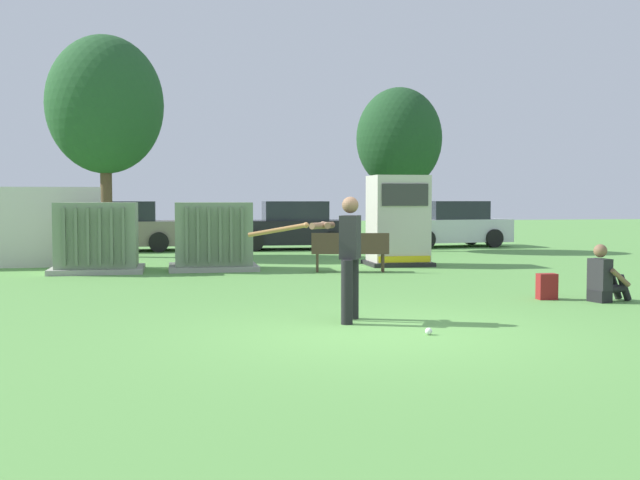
% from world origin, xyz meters
% --- Properties ---
extents(ground_plane, '(96.00, 96.00, 0.00)m').
position_xyz_m(ground_plane, '(0.00, 0.00, 0.00)').
color(ground_plane, '#5B9947').
extents(fence_panel, '(4.80, 0.12, 2.00)m').
position_xyz_m(fence_panel, '(-6.72, 10.50, 1.00)').
color(fence_panel, beige).
rests_on(fence_panel, ground).
extents(transformer_west, '(2.10, 1.70, 1.62)m').
position_xyz_m(transformer_west, '(-4.27, 9.03, 0.79)').
color(transformer_west, '#9E9B93').
rests_on(transformer_west, ground).
extents(transformer_mid_west, '(2.10, 1.70, 1.62)m').
position_xyz_m(transformer_mid_west, '(-1.60, 9.16, 0.79)').
color(transformer_mid_west, '#9E9B93').
rests_on(transformer_mid_west, ground).
extents(generator_enclosure, '(1.60, 1.40, 2.30)m').
position_xyz_m(generator_enclosure, '(3.12, 9.49, 1.14)').
color(generator_enclosure, '#262626').
rests_on(generator_enclosure, ground).
extents(park_bench, '(1.84, 0.73, 0.92)m').
position_xyz_m(park_bench, '(1.51, 7.92, 0.54)').
color(park_bench, '#4C3828').
rests_on(park_bench, ground).
extents(batter, '(1.56, 0.92, 1.74)m').
position_xyz_m(batter, '(-0.16, 0.93, 0.98)').
color(batter, black).
rests_on(batter, ground).
extents(sports_ball, '(0.09, 0.09, 0.09)m').
position_xyz_m(sports_ball, '(0.63, -0.30, 0.04)').
color(sports_ball, white).
rests_on(sports_ball, ground).
extents(seated_spectator, '(0.78, 0.63, 0.96)m').
position_xyz_m(seated_spectator, '(4.51, 2.13, 0.38)').
color(seated_spectator, black).
rests_on(seated_spectator, ground).
extents(backpack, '(0.33, 0.27, 0.44)m').
position_xyz_m(backpack, '(3.71, 2.58, 0.21)').
color(backpack, maroon).
rests_on(backpack, ground).
extents(tree_left, '(3.37, 3.37, 6.45)m').
position_xyz_m(tree_left, '(-4.47, 13.84, 4.42)').
color(tree_left, brown).
rests_on(tree_left, ground).
extents(tree_center_left, '(2.78, 2.78, 5.31)m').
position_xyz_m(tree_center_left, '(4.69, 14.71, 3.64)').
color(tree_center_left, brown).
rests_on(tree_center_left, ground).
extents(parked_car_left_of_center, '(4.22, 1.96, 1.62)m').
position_xyz_m(parked_car_left_of_center, '(-4.29, 16.35, 0.75)').
color(parked_car_left_of_center, gray).
rests_on(parked_car_left_of_center, ground).
extents(parked_car_right_of_center, '(4.23, 1.99, 1.62)m').
position_xyz_m(parked_car_right_of_center, '(1.37, 16.15, 0.75)').
color(parked_car_right_of_center, black).
rests_on(parked_car_right_of_center, ground).
extents(parked_car_rightmost, '(4.36, 2.27, 1.62)m').
position_xyz_m(parked_car_rightmost, '(7.14, 16.50, 0.75)').
color(parked_car_rightmost, silver).
rests_on(parked_car_rightmost, ground).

